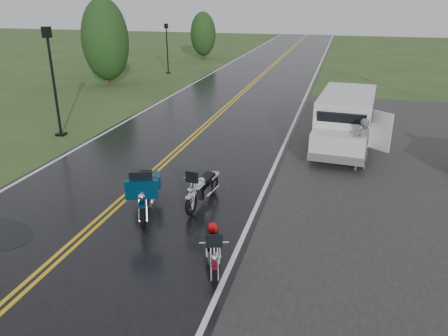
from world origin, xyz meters
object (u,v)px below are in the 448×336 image
Objects in this scene: van_white at (316,132)px; lamp_post_near_left at (54,83)px; lamp_post_far_left at (167,49)px; motorcycle_red at (215,265)px; motorcycle_teal at (142,204)px; motorcycle_silver at (191,197)px; person_at_van at (361,145)px.

lamp_post_near_left is at bearing -176.91° from van_white.
lamp_post_far_left is (-12.09, 16.16, 0.76)m from van_white.
motorcycle_red is 0.43× the size of lamp_post_near_left.
motorcycle_teal is 1.25× the size of motorcycle_silver.
motorcycle_teal is 1.36m from motorcycle_silver.
van_white is 1.48× the size of lamp_post_far_left.
motorcycle_red is 1.06× the size of person_at_van.
motorcycle_red is at bearing -95.25° from van_white.
van_white is 1.65m from person_at_van.
motorcycle_silver is at bearing -35.34° from lamp_post_near_left.
van_white is at bearing 61.92° from motorcycle_red.
person_at_van reaches higher than motorcycle_silver.
lamp_post_near_left is (-9.17, 8.25, 1.66)m from motorcycle_red.
motorcycle_red is 12.45m from lamp_post_near_left.
lamp_post_near_left is (-12.07, 0.82, 1.33)m from person_at_van.
motorcycle_silver is 0.37× the size of van_white.
lamp_post_near_left is at bearing 151.08° from motorcycle_silver.
motorcycle_red is at bearing -58.02° from motorcycle_teal.
van_white is at bearing 67.99° from motorcycle_silver.
motorcycle_silver is 6.38m from person_at_van.
motorcycle_silver is 9.60m from lamp_post_near_left.
motorcycle_silver reaches higher than motorcycle_red.
motorcycle_teal is at bearing -69.51° from lamp_post_far_left.
lamp_post_far_left is at bearing 95.56° from motorcycle_red.
motorcycle_teal is 7.73m from person_at_van.
lamp_post_near_left reaches higher than motorcycle_silver.
van_white reaches higher than person_at_van.
lamp_post_far_left reaches higher than van_white.
lamp_post_near_left is at bearing 119.66° from motorcycle_red.
lamp_post_near_left is (-6.81, 6.48, 1.48)m from motorcycle_teal.
lamp_post_far_left is at bearing 131.26° from van_white.
motorcycle_red is at bearing 32.50° from person_at_van.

